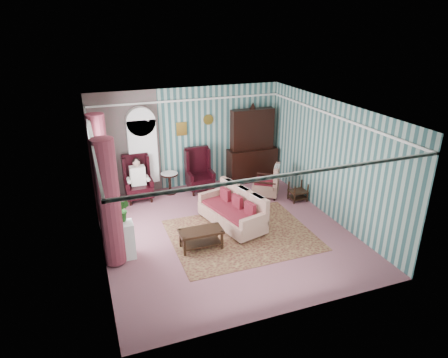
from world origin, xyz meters
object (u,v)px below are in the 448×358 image
object	(u,v)px
round_side_table	(170,183)
plant_stand	(121,241)
coffee_table	(201,239)
seated_woman	(138,180)
wingback_left	(138,179)
sofa	(232,207)
wingback_right	(200,171)
dresser_hutch	(253,143)
nest_table	(298,191)
floral_armchair	(266,178)
bookcase	(143,156)

from	to	relation	value
round_side_table	plant_stand	distance (m)	3.36
round_side_table	coffee_table	bearing A→B (deg)	-90.67
seated_woman	coffee_table	bearing A→B (deg)	-73.74
wingback_left	sofa	size ratio (longest dim) A/B	0.68
wingback_right	dresser_hutch	bearing A→B (deg)	8.77
nest_table	wingback_left	bearing A→B (deg)	159.15
dresser_hutch	wingback_left	bearing A→B (deg)	-175.59
wingback_right	round_side_table	bearing A→B (deg)	169.99
coffee_table	sofa	bearing A→B (deg)	35.68
dresser_hutch	seated_woman	size ratio (longest dim) A/B	2.00
floral_armchair	seated_woman	bearing A→B (deg)	107.94
round_side_table	nest_table	xyz separation A→B (m)	(3.17, -1.70, -0.03)
plant_stand	seated_woman	bearing A→B (deg)	73.78
seated_woman	round_side_table	xyz separation A→B (m)	(0.90, 0.15, -0.29)
round_side_table	sofa	world-z (taller)	sofa
dresser_hutch	round_side_table	size ratio (longest dim) A/B	3.93
round_side_table	nest_table	world-z (taller)	round_side_table
seated_woman	nest_table	xyz separation A→B (m)	(4.07, -1.55, -0.32)
dresser_hutch	floral_armchair	size ratio (longest dim) A/B	2.17
seated_woman	dresser_hutch	bearing A→B (deg)	4.41
bookcase	round_side_table	world-z (taller)	bookcase
round_side_table	wingback_left	bearing A→B (deg)	-170.54
wingback_left	nest_table	world-z (taller)	wingback_left
nest_table	plant_stand	xyz separation A→B (m)	(-4.87, -1.20, 0.13)
wingback_right	coffee_table	size ratio (longest dim) A/B	1.33
round_side_table	seated_woman	bearing A→B (deg)	-170.54
floral_armchair	wingback_left	bearing A→B (deg)	107.94
bookcase	wingback_left	world-z (taller)	bookcase
plant_stand	wingback_right	bearing A→B (deg)	47.16
nest_table	floral_armchair	world-z (taller)	floral_armchair
wingback_left	seated_woman	distance (m)	0.04
dresser_hutch	nest_table	size ratio (longest dim) A/B	4.37
floral_armchair	coffee_table	bearing A→B (deg)	162.12
sofa	coffee_table	world-z (taller)	sofa
dresser_hutch	plant_stand	bearing A→B (deg)	-144.92
wingback_left	sofa	bearing A→B (deg)	-50.51
seated_woman	sofa	bearing A→B (deg)	-50.51
wingback_left	coffee_table	world-z (taller)	wingback_left
plant_stand	bookcase	bearing A→B (deg)	71.51
wingback_left	plant_stand	size ratio (longest dim) A/B	1.56
round_side_table	sofa	size ratio (longest dim) A/B	0.33
round_side_table	sofa	distance (m)	2.59
seated_woman	plant_stand	xyz separation A→B (m)	(-0.80, -2.75, -0.19)
wingback_right	seated_woman	distance (m)	1.75
wingback_right	seated_woman	world-z (taller)	wingback_right
plant_stand	sofa	size ratio (longest dim) A/B	0.44
dresser_hutch	seated_woman	world-z (taller)	dresser_hutch
bookcase	coffee_table	distance (m)	3.52
bookcase	plant_stand	bearing A→B (deg)	-108.49
seated_woman	plant_stand	distance (m)	2.87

